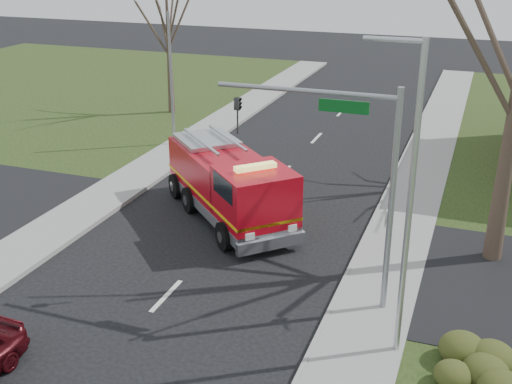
% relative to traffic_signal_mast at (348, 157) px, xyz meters
% --- Properties ---
extents(ground, '(120.00, 120.00, 0.00)m').
position_rel_traffic_signal_mast_xyz_m(ground, '(-5.21, -1.50, -4.71)').
color(ground, black).
rests_on(ground, ground).
extents(sidewalk_right, '(2.40, 80.00, 0.15)m').
position_rel_traffic_signal_mast_xyz_m(sidewalk_right, '(0.99, -1.50, -4.63)').
color(sidewalk_right, gray).
rests_on(sidewalk_right, ground).
extents(sidewalk_left, '(2.40, 80.00, 0.15)m').
position_rel_traffic_signal_mast_xyz_m(sidewalk_left, '(-11.41, -1.50, -4.63)').
color(sidewalk_left, gray).
rests_on(sidewalk_left, ground).
extents(hedge_corner, '(2.80, 2.00, 0.90)m').
position_rel_traffic_signal_mast_xyz_m(hedge_corner, '(3.79, -2.50, -4.13)').
color(hedge_corner, '#333B15').
rests_on(hedge_corner, lawn_right).
extents(bare_tree_left, '(4.50, 4.50, 9.00)m').
position_rel_traffic_signal_mast_xyz_m(bare_tree_left, '(-15.21, 18.50, 0.86)').
color(bare_tree_left, '#3A2A22').
rests_on(bare_tree_left, ground).
extents(traffic_signal_mast, '(5.29, 0.18, 6.80)m').
position_rel_traffic_signal_mast_xyz_m(traffic_signal_mast, '(0.00, 0.00, 0.00)').
color(traffic_signal_mast, gray).
rests_on(traffic_signal_mast, ground).
extents(streetlight_pole, '(1.48, 0.16, 8.40)m').
position_rel_traffic_signal_mast_xyz_m(streetlight_pole, '(1.93, -2.00, -0.16)').
color(streetlight_pole, '#B7BABF').
rests_on(streetlight_pole, ground).
extents(utility_pole_far, '(0.14, 0.14, 7.00)m').
position_rel_traffic_signal_mast_xyz_m(utility_pole_far, '(-12.01, 12.50, -1.21)').
color(utility_pole_far, gray).
rests_on(utility_pole_far, ground).
extents(fire_engine, '(7.10, 7.10, 3.02)m').
position_rel_traffic_signal_mast_xyz_m(fire_engine, '(-5.58, 4.72, -3.34)').
color(fire_engine, '#AB0714').
rests_on(fire_engine, ground).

